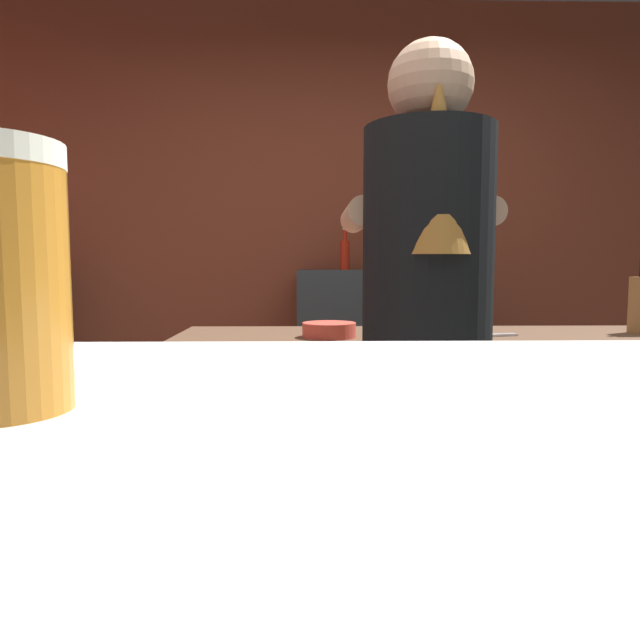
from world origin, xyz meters
The scene contains 10 objects.
wall_back centered at (0.00, 2.20, 1.35)m, with size 5.20×0.10×2.70m, color brown.
prep_counter centered at (0.35, 0.57, 0.45)m, with size 2.10×0.60×0.89m, color brown.
back_shelf centered at (0.15, 1.92, 0.55)m, with size 0.91×0.36×1.11m, color #323B3F.
bartender centered at (0.07, 0.11, 0.98)m, with size 0.42×0.51×1.70m.
mixing_bowl centered at (-0.17, 0.51, 0.92)m, with size 0.18×0.18×0.05m, color #D24A3B.
chefs_knife centered at (0.35, 0.52, 0.90)m, with size 0.24×0.03×0.01m, color silver.
bottle_hot_sauce centered at (0.55, 2.02, 1.20)m, with size 0.06×0.06×0.24m.
bottle_olive_oil centered at (-0.03, 1.92, 1.20)m, with size 0.05×0.05×0.24m.
bottle_soy centered at (0.23, 1.96, 1.21)m, with size 0.07×0.07×0.25m.
bottle_vinegar centered at (0.43, 1.99, 1.20)m, with size 0.07×0.07×0.24m.
Camera 1 is at (-0.25, -1.39, 1.13)m, focal length 32.20 mm.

